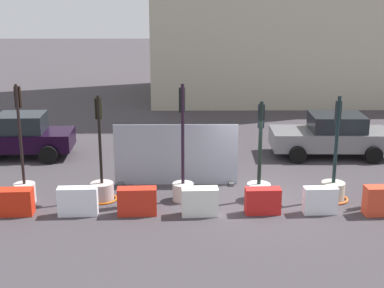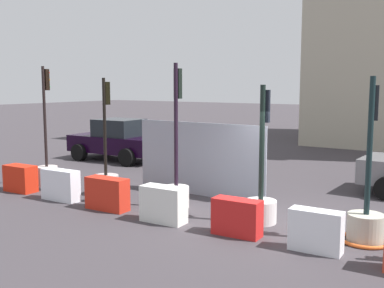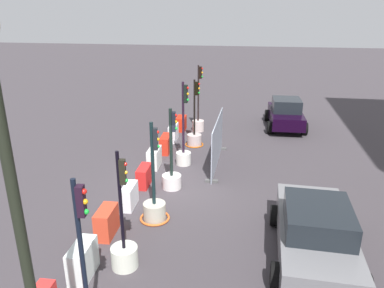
{
  "view_description": "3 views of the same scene",
  "coord_description": "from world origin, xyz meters",
  "px_view_note": "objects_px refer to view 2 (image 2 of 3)",
  "views": [
    {
      "loc": [
        -2.16,
        -15.89,
        6.19
      ],
      "look_at": [
        -1.96,
        0.44,
        1.64
      ],
      "focal_mm": 51.27,
      "sensor_mm": 36.0,
      "label": 1
    },
    {
      "loc": [
        4.38,
        -9.34,
        3.08
      ],
      "look_at": [
        -1.84,
        0.0,
        1.63
      ],
      "focal_mm": 43.17,
      "sensor_mm": 36.0,
      "label": 2
    },
    {
      "loc": [
        12.39,
        2.81,
        6.31
      ],
      "look_at": [
        0.02,
        0.66,
        1.78
      ],
      "focal_mm": 34.67,
      "sensor_mm": 36.0,
      "label": 3
    }
  ],
  "objects_px": {
    "construction_barrier_1": "(61,185)",
    "traffic_light_3": "(261,198)",
    "traffic_light_4": "(366,219)",
    "construction_barrier_0": "(20,178)",
    "construction_barrier_3": "(163,204)",
    "construction_barrier_4": "(237,217)",
    "construction_barrier_5": "(316,231)",
    "traffic_light_1": "(106,178)",
    "traffic_light_0": "(47,166)",
    "traffic_light_2": "(176,181)",
    "car_black_sedan": "(118,140)",
    "construction_barrier_2": "(107,194)"
  },
  "relations": [
    {
      "from": "construction_barrier_1",
      "to": "traffic_light_3",
      "type": "bearing_deg",
      "value": 12.05
    },
    {
      "from": "traffic_light_3",
      "to": "traffic_light_4",
      "type": "relative_size",
      "value": 0.95
    },
    {
      "from": "construction_barrier_0",
      "to": "construction_barrier_3",
      "type": "height_order",
      "value": "construction_barrier_3"
    },
    {
      "from": "construction_barrier_0",
      "to": "construction_barrier_4",
      "type": "distance_m",
      "value": 7.09
    },
    {
      "from": "construction_barrier_3",
      "to": "construction_barrier_5",
      "type": "distance_m",
      "value": 3.47
    },
    {
      "from": "traffic_light_1",
      "to": "construction_barrier_4",
      "type": "bearing_deg",
      "value": -13.39
    },
    {
      "from": "construction_barrier_1",
      "to": "construction_barrier_3",
      "type": "height_order",
      "value": "construction_barrier_1"
    },
    {
      "from": "construction_barrier_0",
      "to": "construction_barrier_5",
      "type": "height_order",
      "value": "construction_barrier_5"
    },
    {
      "from": "construction_barrier_5",
      "to": "construction_barrier_0",
      "type": "bearing_deg",
      "value": 179.9
    },
    {
      "from": "traffic_light_0",
      "to": "construction_barrier_0",
      "type": "height_order",
      "value": "traffic_light_0"
    },
    {
      "from": "construction_barrier_3",
      "to": "construction_barrier_4",
      "type": "xyz_separation_m",
      "value": [
        1.82,
        0.1,
        -0.03
      ]
    },
    {
      "from": "traffic_light_2",
      "to": "car_black_sedan",
      "type": "distance_m",
      "value": 7.81
    },
    {
      "from": "construction_barrier_2",
      "to": "construction_barrier_3",
      "type": "relative_size",
      "value": 1.07
    },
    {
      "from": "traffic_light_2",
      "to": "construction_barrier_0",
      "type": "xyz_separation_m",
      "value": [
        -4.79,
        -1.08,
        -0.29
      ]
    },
    {
      "from": "traffic_light_2",
      "to": "construction_barrier_1",
      "type": "bearing_deg",
      "value": -159.31
    },
    {
      "from": "traffic_light_4",
      "to": "construction_barrier_0",
      "type": "bearing_deg",
      "value": -173.68
    },
    {
      "from": "construction_barrier_3",
      "to": "construction_barrier_4",
      "type": "distance_m",
      "value": 1.82
    },
    {
      "from": "construction_barrier_3",
      "to": "car_black_sedan",
      "type": "xyz_separation_m",
      "value": [
        -6.76,
        5.83,
        0.42
      ]
    },
    {
      "from": "traffic_light_3",
      "to": "car_black_sedan",
      "type": "height_order",
      "value": "traffic_light_3"
    },
    {
      "from": "traffic_light_3",
      "to": "construction_barrier_3",
      "type": "xyz_separation_m",
      "value": [
        -1.84,
        -1.19,
        -0.17
      ]
    },
    {
      "from": "construction_barrier_5",
      "to": "construction_barrier_4",
      "type": "bearing_deg",
      "value": 179.59
    },
    {
      "from": "construction_barrier_1",
      "to": "car_black_sedan",
      "type": "height_order",
      "value": "car_black_sedan"
    },
    {
      "from": "construction_barrier_1",
      "to": "construction_barrier_4",
      "type": "bearing_deg",
      "value": 0.54
    },
    {
      "from": "construction_barrier_0",
      "to": "car_black_sedan",
      "type": "distance_m",
      "value": 5.94
    },
    {
      "from": "construction_barrier_4",
      "to": "construction_barrier_5",
      "type": "relative_size",
      "value": 1.05
    },
    {
      "from": "traffic_light_2",
      "to": "construction_barrier_4",
      "type": "bearing_deg",
      "value": -25.21
    },
    {
      "from": "traffic_light_2",
      "to": "construction_barrier_1",
      "type": "relative_size",
      "value": 3.17
    },
    {
      "from": "construction_barrier_2",
      "to": "construction_barrier_4",
      "type": "xyz_separation_m",
      "value": [
        3.61,
        0.03,
        -0.02
      ]
    },
    {
      "from": "traffic_light_1",
      "to": "construction_barrier_5",
      "type": "bearing_deg",
      "value": -10.13
    },
    {
      "from": "traffic_light_1",
      "to": "car_black_sedan",
      "type": "xyz_separation_m",
      "value": [
        -3.79,
        4.59,
        0.35
      ]
    },
    {
      "from": "traffic_light_0",
      "to": "construction_barrier_2",
      "type": "relative_size",
      "value": 3.2
    },
    {
      "from": "traffic_light_2",
      "to": "traffic_light_4",
      "type": "bearing_deg",
      "value": -0.51
    },
    {
      "from": "traffic_light_2",
      "to": "traffic_light_0",
      "type": "bearing_deg",
      "value": -178.59
    },
    {
      "from": "traffic_light_1",
      "to": "construction_barrier_5",
      "type": "distance_m",
      "value": 6.55
    },
    {
      "from": "traffic_light_4",
      "to": "construction_barrier_5",
      "type": "bearing_deg",
      "value": -121.54
    },
    {
      "from": "traffic_light_0",
      "to": "construction_barrier_4",
      "type": "relative_size",
      "value": 3.53
    },
    {
      "from": "car_black_sedan",
      "to": "traffic_light_1",
      "type": "bearing_deg",
      "value": -50.49
    },
    {
      "from": "traffic_light_2",
      "to": "construction_barrier_1",
      "type": "height_order",
      "value": "traffic_light_2"
    },
    {
      "from": "traffic_light_3",
      "to": "construction_barrier_2",
      "type": "bearing_deg",
      "value": -162.86
    },
    {
      "from": "traffic_light_4",
      "to": "construction_barrier_1",
      "type": "relative_size",
      "value": 2.85
    },
    {
      "from": "traffic_light_4",
      "to": "construction_barrier_5",
      "type": "xyz_separation_m",
      "value": [
        -0.65,
        -1.05,
        -0.07
      ]
    },
    {
      "from": "traffic_light_3",
      "to": "construction_barrier_4",
      "type": "distance_m",
      "value": 1.11
    },
    {
      "from": "car_black_sedan",
      "to": "construction_barrier_0",
      "type": "bearing_deg",
      "value": -75.47
    },
    {
      "from": "traffic_light_1",
      "to": "construction_barrier_5",
      "type": "xyz_separation_m",
      "value": [
        6.44,
        -1.15,
        -0.08
      ]
    },
    {
      "from": "traffic_light_1",
      "to": "traffic_light_2",
      "type": "relative_size",
      "value": 0.91
    },
    {
      "from": "traffic_light_1",
      "to": "traffic_light_0",
      "type": "bearing_deg",
      "value": -175.69
    },
    {
      "from": "construction_barrier_1",
      "to": "car_black_sedan",
      "type": "relative_size",
      "value": 0.28
    },
    {
      "from": "traffic_light_0",
      "to": "construction_barrier_3",
      "type": "relative_size",
      "value": 3.42
    },
    {
      "from": "traffic_light_0",
      "to": "construction_barrier_1",
      "type": "bearing_deg",
      "value": -29.5
    },
    {
      "from": "traffic_light_2",
      "to": "construction_barrier_1",
      "type": "xyz_separation_m",
      "value": [
        -3.0,
        -1.13,
        -0.26
      ]
    }
  ]
}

